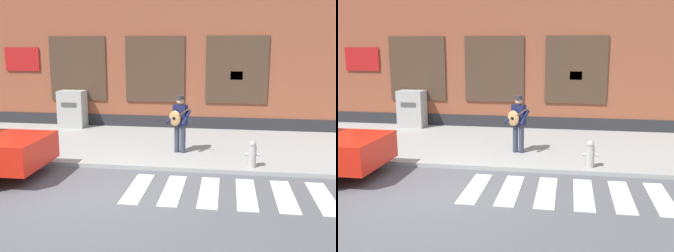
% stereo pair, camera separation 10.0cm
% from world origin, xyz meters
% --- Properties ---
extents(ground_plane, '(160.00, 160.00, 0.00)m').
position_xyz_m(ground_plane, '(0.00, 0.00, 0.00)').
color(ground_plane, '#56565B').
extents(sidewalk, '(28.00, 5.02, 0.11)m').
position_xyz_m(sidewalk, '(0.00, 4.22, 0.05)').
color(sidewalk, '#9E9E99').
rests_on(sidewalk, ground).
extents(building_backdrop, '(28.00, 4.06, 6.04)m').
position_xyz_m(building_backdrop, '(-0.00, 8.72, 3.01)').
color(building_backdrop, brown).
rests_on(building_backdrop, ground).
extents(crosswalk, '(5.20, 1.90, 0.01)m').
position_xyz_m(crosswalk, '(3.15, 0.41, 0.01)').
color(crosswalk, silver).
rests_on(crosswalk, ground).
extents(busker, '(0.72, 0.67, 1.66)m').
position_xyz_m(busker, '(1.35, 3.18, 1.05)').
color(busker, '#33384C').
rests_on(busker, sidewalk).
extents(utility_box, '(0.97, 0.70, 1.39)m').
position_xyz_m(utility_box, '(-3.12, 6.28, 0.80)').
color(utility_box, '#ADADA8').
rests_on(utility_box, sidewalk).
extents(fire_hydrant, '(0.38, 0.20, 0.70)m').
position_xyz_m(fire_hydrant, '(3.36, 2.06, 0.45)').
color(fire_hydrant, '#B2ADA8').
rests_on(fire_hydrant, sidewalk).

